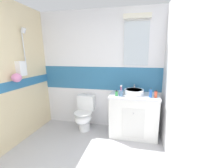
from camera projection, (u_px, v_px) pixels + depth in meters
name	position (u px, v px, depth m)	size (l,w,h in m)	color
ground_plane	(80.00, 166.00, 1.99)	(3.20, 3.48, 0.04)	#B2B2B7
wall_back_tiled	(101.00, 71.00, 2.91)	(3.20, 0.20, 2.50)	white
wall_right_plain	(188.00, 87.00, 1.48)	(0.10, 3.48, 2.50)	white
vanity_cabinet	(133.00, 115.00, 2.67)	(0.93, 0.52, 0.85)	white
sink_basin	(134.00, 92.00, 2.59)	(0.37, 0.42, 0.16)	white
toilet	(84.00, 114.00, 2.88)	(0.37, 0.50, 0.75)	white
toothbrush_cup	(121.00, 93.00, 2.47)	(0.08, 0.08, 0.21)	#4C7299
soap_dispenser	(151.00, 94.00, 2.39)	(0.05, 0.05, 0.18)	#2659B2
lotion_bottle_short	(156.00, 94.00, 2.38)	(0.05, 0.05, 0.14)	#D84C33
perfume_flask_small	(117.00, 93.00, 2.48)	(0.05, 0.03, 0.11)	green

